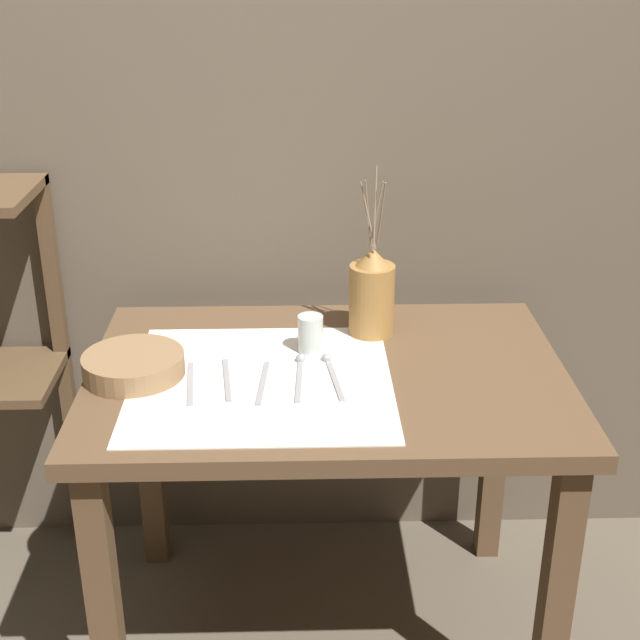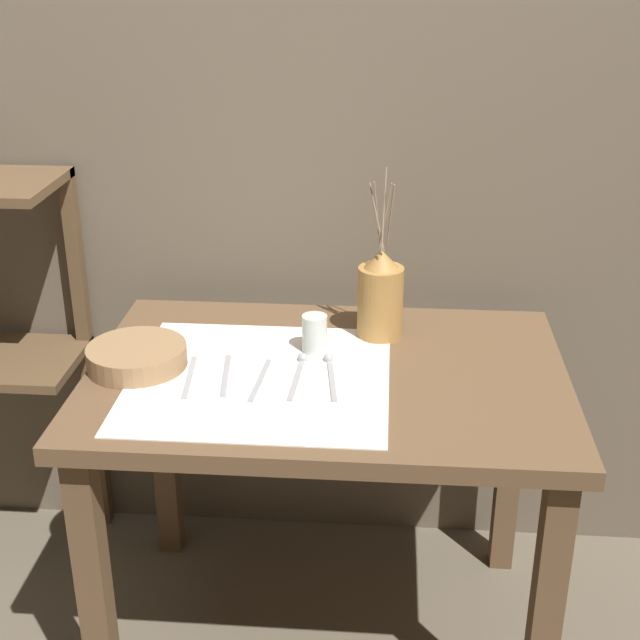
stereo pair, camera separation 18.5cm
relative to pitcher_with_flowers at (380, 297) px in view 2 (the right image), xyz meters
name	(u,v)px [view 2 (the right image)]	position (x,y,z in m)	size (l,w,h in m)	color
ground_plane	(326,631)	(-0.11, -0.19, -0.84)	(12.00, 12.00, 0.00)	brown
stone_wall_back	(341,119)	(-0.11, 0.29, 0.36)	(7.00, 0.06, 2.40)	brown
wooden_table	(327,414)	(-0.11, -0.19, -0.21)	(1.05, 0.73, 0.74)	brown
linen_cloth	(259,378)	(-0.25, -0.24, -0.10)	(0.56, 0.54, 0.00)	white
pitcher_with_flowers	(380,297)	(0.00, 0.00, 0.00)	(0.11, 0.11, 0.41)	olive
wooden_bowl	(137,357)	(-0.53, -0.21, -0.08)	(0.22, 0.22, 0.05)	#8E6B47
glass_tumbler_near	(315,333)	(-0.15, -0.10, -0.05)	(0.06, 0.06, 0.09)	#B7C1BC
fork_outer	(189,377)	(-0.40, -0.25, -0.10)	(0.03, 0.19, 0.00)	#939399
knife_center	(226,375)	(-0.33, -0.24, -0.10)	(0.03, 0.19, 0.00)	#939399
fork_inner	(260,380)	(-0.25, -0.26, -0.10)	(0.03, 0.19, 0.00)	#939399
spoon_outer	(300,366)	(-0.17, -0.19, -0.09)	(0.03, 0.21, 0.02)	#939399
spoon_inner	(331,367)	(-0.10, -0.19, -0.09)	(0.04, 0.21, 0.02)	#939399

